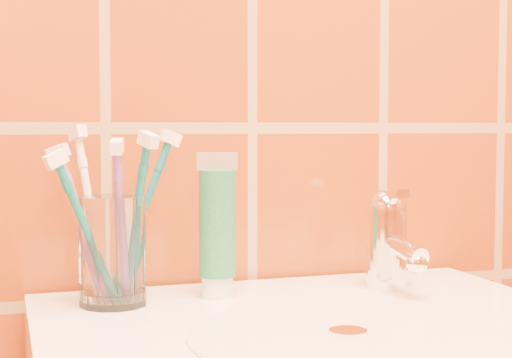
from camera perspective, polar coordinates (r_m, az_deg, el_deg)
name	(u,v)px	position (r m, az deg, el deg)	size (l,w,h in m)	color
glass_tumbler	(113,251)	(0.87, -10.36, -5.15)	(0.07, 0.07, 0.12)	white
toothpaste_tube	(217,230)	(0.89, -2.85, -3.71)	(0.05, 0.04, 0.16)	white
faucet	(388,236)	(0.95, 9.60, -4.10)	(0.05, 0.11, 0.12)	white
toothbrush_0	(141,217)	(0.88, -8.37, -2.73)	(0.10, 0.04, 0.20)	#0D576D
toothbrush_1	(134,221)	(0.85, -8.84, -3.04)	(0.05, 0.07, 0.19)	#0D5E70
toothbrush_2	(88,232)	(0.84, -12.13, -3.81)	(0.09, 0.05, 0.17)	#0C6A6C
toothbrush_3	(120,225)	(0.84, -9.87, -3.32)	(0.03, 0.06, 0.19)	#754390
toothbrush_4	(84,227)	(0.86, -12.39, -3.41)	(0.07, 0.05, 0.18)	#88499E
toothbrush_5	(91,216)	(0.88, -11.88, -2.63)	(0.05, 0.07, 0.20)	white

